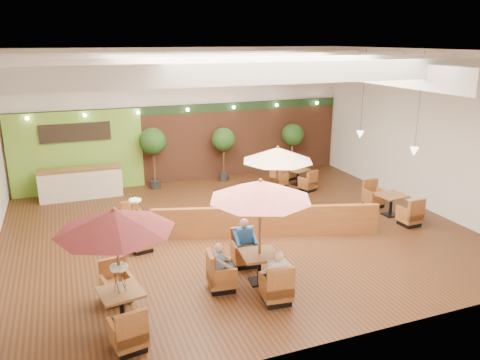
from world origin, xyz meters
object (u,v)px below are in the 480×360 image
diner_0 (277,271)px  service_counter (81,183)px  diner_2 (221,261)px  diner_4 (289,207)px  topiary_2 (293,137)px  topiary_0 (153,144)px  table_5 (292,178)px  table_1 (258,209)px  table_4 (391,205)px  diner_1 (245,238)px  table_3 (129,227)px  topiary_1 (223,142)px  diner_3 (289,208)px  booth_divider (266,222)px  table_0 (116,237)px  table_2 (276,167)px

diner_0 → service_counter: bearing=110.4°
diner_2 → diner_4: size_ratio=0.95×
topiary_2 → diner_4: (-3.07, -5.84, -0.92)m
diner_2 → topiary_0: bearing=-166.8°
table_5 → diner_0: diner_0 is taller
table_1 → table_4: size_ratio=1.06×
diner_0 → diner_1: (0.00, 1.98, -0.00)m
table_4 → diner_4: (-3.84, 0.09, 0.40)m
table_3 → table_4: (8.67, -1.08, -0.08)m
topiary_0 → topiary_1: topiary_0 is taller
service_counter → diner_0: 10.09m
table_3 → diner_3: (4.83, -0.99, 0.31)m
service_counter → topiary_2: topiary_2 is taller
table_1 → diner_0: (0.07, -0.99, -1.16)m
table_1 → table_5: 8.41m
booth_divider → table_1: 3.23m
table_0 → table_5: 10.97m
table_1 → table_0: bearing=-163.9°
table_4 → diner_4: 3.86m
table_4 → topiary_0: size_ratio=1.03×
table_5 → topiary_2: size_ratio=1.08×
booth_divider → table_3: (-3.95, 1.18, -0.04)m
service_counter → booth_divider: bearing=-48.9°
diner_0 → table_2: bearing=63.9°
topiary_1 → topiary_2: topiary_1 is taller
service_counter → topiary_1: 5.90m
table_2 → topiary_0: table_2 is taller
table_5 → diner_3: size_ratio=3.13×
table_4 → diner_0: 7.04m
table_1 → table_2: (2.18, 3.65, -0.11)m
topiary_1 → topiary_2: bearing=0.0°
table_0 → diner_1: (3.40, 1.55, -1.22)m
diner_3 → diner_4: diner_4 is taller
table_4 → table_5: size_ratio=1.05×
table_2 → table_4: size_ratio=0.99×
topiary_1 → diner_1: size_ratio=2.70×
table_3 → table_4: bearing=-17.1°
diner_1 → diner_3: 2.78m
diner_2 → booth_divider: bearing=151.4°
topiary_0 → diner_3: (3.11, -5.84, -1.10)m
table_0 → diner_4: table_0 is taller
topiary_1 → diner_0: size_ratio=2.66×
table_2 → table_5: bearing=51.7°
table_0 → table_1: table_1 is taller
table_1 → table_3: (-2.58, 3.71, -1.50)m
table_3 → topiary_0: bearing=60.5°
booth_divider → diner_4: size_ratio=8.63×
diner_4 → booth_divider: bearing=-177.8°
booth_divider → table_0: (-4.71, -3.10, 1.51)m
table_4 → diner_3: (-3.84, 0.09, 0.39)m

